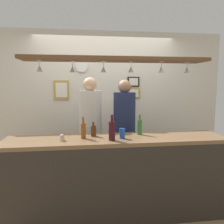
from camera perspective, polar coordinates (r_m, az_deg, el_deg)
name	(u,v)px	position (r m, az deg, el deg)	size (l,w,h in m)	color
ground_plane	(113,200)	(3.38, 0.24, -22.06)	(8.00, 8.00, 0.00)	olive
back_wall	(105,103)	(4.05, -1.87, 2.24)	(4.40, 0.06, 2.60)	silver
bar_counter	(119,168)	(2.64, 1.79, -14.46)	(2.70, 0.55, 1.01)	brown
overhead_glass_rack	(116,59)	(2.67, 1.17, 13.56)	(2.20, 0.36, 0.04)	brown
hanging_wineglass_far_left	(39,68)	(2.65, -18.40, 10.81)	(0.07, 0.07, 0.13)	silver
hanging_wineglass_left	(72,69)	(2.67, -10.29, 11.03)	(0.07, 0.07, 0.13)	silver
hanging_wineglass_center_left	(103,69)	(2.63, -2.25, 11.20)	(0.07, 0.07, 0.13)	silver
hanging_wineglass_center	(131,69)	(2.66, 4.94, 11.14)	(0.07, 0.07, 0.13)	silver
hanging_wineglass_center_right	(161,69)	(2.73, 12.73, 10.88)	(0.07, 0.07, 0.13)	silver
hanging_wineglass_right	(187,70)	(2.92, 18.94, 10.43)	(0.07, 0.07, 0.13)	silver
person_left_white_patterned_shirt	(91,123)	(3.35, -5.63, -2.95)	(0.34, 0.34, 1.76)	#2D334C
person_middle_navy_shirt	(124,124)	(3.41, 3.24, -3.12)	(0.34, 0.34, 1.72)	#2D334C
bottle_beer_amber_tall	(83,130)	(2.66, -7.50, -4.71)	(0.06, 0.06, 0.26)	brown
bottle_wine_dark_red	(112,130)	(2.54, -0.02, -4.80)	(0.08, 0.08, 0.30)	#380F19
bottle_beer_brown_stubby	(93,131)	(2.76, -4.88, -4.86)	(0.07, 0.07, 0.18)	#512D14
bottle_beer_green_import	(140,127)	(2.86, 7.21, -3.79)	(0.06, 0.06, 0.26)	#336B2D
drink_can	(122,133)	(2.64, 2.68, -5.60)	(0.07, 0.07, 0.12)	#1E4CB2
cupcake	(62,138)	(2.60, -12.89, -6.54)	(0.06, 0.06, 0.08)	beige
picture_frame_upper_small	(133,82)	(4.08, 5.62, 7.86)	(0.22, 0.02, 0.18)	black
picture_frame_caricature	(61,90)	(3.99, -13.05, 5.60)	(0.26, 0.02, 0.34)	#B29338
picture_frame_lower_pair	(132,93)	(4.08, 5.29, 4.92)	(0.30, 0.02, 0.18)	#B29338
wall_clock	(82,66)	(3.98, -7.96, 11.83)	(0.22, 0.22, 0.03)	white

